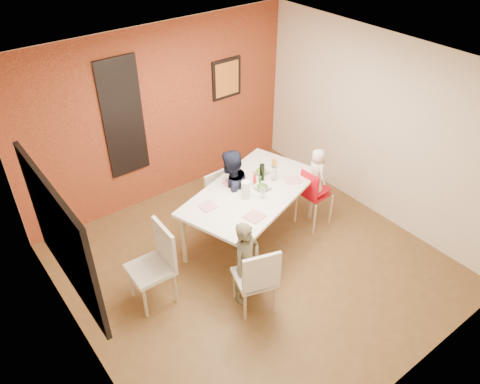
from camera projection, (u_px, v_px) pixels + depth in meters
ground at (254, 266)px, 6.29m from camera, size 4.50×4.50×0.00m
ceiling at (258, 73)px, 4.73m from camera, size 4.50×4.50×0.02m
wall_back at (160, 116)px, 6.97m from camera, size 4.50×0.02×2.70m
wall_front at (419, 298)px, 4.06m from camera, size 4.50×0.02×2.70m
wall_left at (70, 265)px, 4.39m from camera, size 0.02×4.50×2.70m
wall_right at (378, 129)px, 6.63m from camera, size 0.02×4.50×2.70m
brick_accent_wall at (161, 116)px, 6.95m from camera, size 4.50×0.02×2.70m
picture_window_frame at (61, 236)px, 4.42m from camera, size 0.05×1.70×1.30m
picture_window_pane at (62, 236)px, 4.43m from camera, size 0.02×1.55×1.15m
glassblock_strip at (123, 118)px, 6.56m from camera, size 0.55×0.03×1.70m
glassblock_surround at (123, 119)px, 6.56m from camera, size 0.60×0.03×1.76m
art_print_frame at (227, 79)px, 7.36m from camera, size 0.54×0.03×0.64m
art_print_canvas at (227, 79)px, 7.35m from camera, size 0.44×0.01×0.54m
dining_table at (252, 195)px, 6.32m from camera, size 2.25×1.67×0.83m
chair_near at (257, 277)px, 5.37m from camera, size 0.57×0.57×0.98m
chair_far at (221, 197)px, 6.78m from camera, size 0.41×0.41×0.84m
chair_left at (157, 261)px, 5.53m from camera, size 0.50×0.50×1.05m
high_chair at (313, 193)px, 6.71m from camera, size 0.42×0.42×0.93m
child_near at (246, 263)px, 5.52m from camera, size 0.47×0.36×1.14m
child_far at (230, 194)px, 6.52m from camera, size 0.73×0.62×1.33m
toddler at (317, 172)px, 6.52m from camera, size 0.31×0.39×0.71m
plate_near_left at (255, 216)px, 5.81m from camera, size 0.26×0.26×0.01m
plate_far_mid at (233, 183)px, 6.41m from camera, size 0.23×0.23×0.01m
plate_near_right at (293, 180)px, 6.48m from camera, size 0.28×0.28×0.01m
plate_far_left at (208, 206)px, 5.98m from camera, size 0.20×0.20×0.01m
salad_bowl_a at (262, 187)px, 6.30m from camera, size 0.21×0.21×0.05m
salad_bowl_b at (261, 171)px, 6.62m from camera, size 0.22×0.22×0.05m
wine_bottle at (262, 173)px, 6.39m from camera, size 0.07×0.07×0.26m
wine_glass_a at (263, 192)px, 6.10m from camera, size 0.06×0.06×0.18m
wine_glass_b at (274, 174)px, 6.43m from camera, size 0.07×0.07×0.21m
paper_towel_roll at (246, 190)px, 6.07m from camera, size 0.11×0.11×0.25m
condiment_red at (255, 181)px, 6.32m from camera, size 0.04×0.04×0.15m
condiment_green at (260, 181)px, 6.35m from camera, size 0.04×0.04×0.14m
condiment_brown at (254, 179)px, 6.37m from camera, size 0.04×0.04×0.15m
sippy_cup at (274, 163)px, 6.74m from camera, size 0.07×0.07×0.11m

